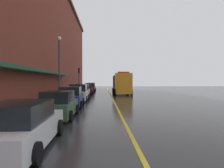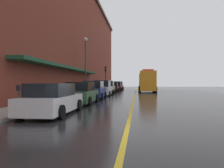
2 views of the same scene
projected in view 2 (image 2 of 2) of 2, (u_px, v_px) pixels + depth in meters
name	position (u px, v px, depth m)	size (l,w,h in m)	color
ground_plane	(135.00, 93.00, 31.96)	(112.00, 112.00, 0.00)	#232326
sidewalk_left	(94.00, 93.00, 32.70)	(2.40, 70.00, 0.15)	#9E9B93
lane_center_stripe	(135.00, 93.00, 31.96)	(0.16, 70.00, 0.01)	gold
brick_building_left	(52.00, 36.00, 32.38)	(11.08, 64.00, 17.23)	maroon
parked_car_0	(53.00, 100.00, 10.84)	(2.15, 4.90, 1.55)	silver
parked_car_1	(82.00, 94.00, 16.34)	(2.02, 4.40, 1.64)	#2D5133
parked_car_2	(94.00, 90.00, 21.61)	(2.18, 4.40, 1.76)	navy
parked_car_3	(103.00, 89.00, 26.71)	(2.16, 4.20, 1.87)	silver
parked_car_4	(108.00, 88.00, 31.79)	(2.20, 4.60, 1.86)	#A5844C
parked_car_5	(113.00, 87.00, 37.94)	(2.19, 4.72, 1.61)	black
parked_car_6	(117.00, 86.00, 43.93)	(2.23, 4.21, 1.85)	maroon
parked_car_7	(119.00, 86.00, 49.48)	(2.00, 4.59, 1.87)	#595B60
utility_truck	(147.00, 82.00, 36.76)	(2.89, 7.90, 3.68)	orange
parking_meter_0	(112.00, 85.00, 47.32)	(0.14, 0.18, 1.33)	#4C4C51
parking_meter_1	(112.00, 85.00, 47.65)	(0.14, 0.18, 1.33)	#4C4C51
parking_meter_2	(18.00, 94.00, 10.43)	(0.14, 0.18, 1.33)	#4C4C51
street_lamp_left	(85.00, 60.00, 26.29)	(0.44, 0.44, 6.94)	#33383D
traffic_light_near	(106.00, 74.00, 38.23)	(0.38, 0.36, 4.30)	#232326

